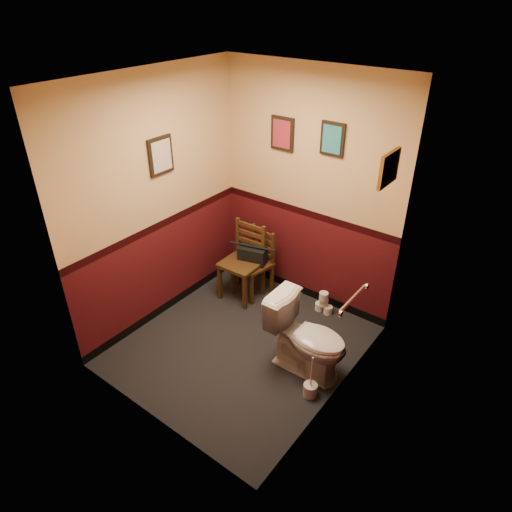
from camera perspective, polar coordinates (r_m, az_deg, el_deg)
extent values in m
cube|color=black|center=(4.98, -1.77, -11.11)|extent=(2.20, 2.40, 0.00)
cube|color=silver|center=(3.74, -2.48, 21.19)|extent=(2.20, 2.40, 0.00)
cube|color=#460E13|center=(5.08, 6.53, 7.82)|extent=(2.20, 0.00, 2.70)
cube|color=#460E13|center=(3.49, -14.57, -4.91)|extent=(2.20, 0.00, 2.70)
cube|color=#460E13|center=(4.89, -12.22, 6.33)|extent=(0.00, 2.40, 2.70)
cube|color=#460E13|center=(3.69, 11.37, -2.27)|extent=(0.00, 2.40, 2.70)
cylinder|color=silver|center=(4.12, 11.96, -5.22)|extent=(0.03, 0.50, 0.03)
cylinder|color=silver|center=(3.93, 10.58, -7.08)|extent=(0.02, 0.06, 0.06)
cylinder|color=silver|center=(4.30, 13.70, -3.70)|extent=(0.02, 0.06, 0.06)
cube|color=black|center=(5.04, 3.33, 15.03)|extent=(0.28, 0.03, 0.36)
cube|color=maroon|center=(5.03, 3.21, 14.98)|extent=(0.22, 0.01, 0.30)
cube|color=black|center=(4.73, 9.55, 14.22)|extent=(0.26, 0.03, 0.34)
cube|color=#26757B|center=(4.72, 9.45, 14.18)|extent=(0.20, 0.01, 0.28)
cube|color=black|center=(4.76, -11.84, 12.17)|extent=(0.03, 0.30, 0.38)
cube|color=#BEA596|center=(4.74, -11.70, 12.14)|extent=(0.01, 0.24, 0.31)
cube|color=olive|center=(3.89, 16.31, 10.46)|extent=(0.03, 0.34, 0.28)
cube|color=#BEA596|center=(3.90, 16.08, 10.52)|extent=(0.01, 0.28, 0.22)
imported|color=white|center=(4.49, 6.49, -10.16)|extent=(0.82, 0.46, 0.79)
cylinder|color=silver|center=(4.47, 6.79, -16.28)|extent=(0.13, 0.13, 0.13)
cylinder|color=silver|center=(4.31, 6.98, -14.29)|extent=(0.02, 0.02, 0.38)
cube|color=#422B14|center=(5.42, -1.85, -0.94)|extent=(0.45, 0.45, 0.04)
cube|color=#422B14|center=(5.52, -4.54, -3.24)|extent=(0.04, 0.04, 0.47)
cube|color=#422B14|center=(5.77, -2.19, -1.53)|extent=(0.04, 0.04, 0.47)
cube|color=#422B14|center=(5.33, -1.41, -4.57)|extent=(0.04, 0.04, 0.47)
cube|color=#422B14|center=(5.58, 0.88, -2.73)|extent=(0.04, 0.04, 0.47)
cube|color=#422B14|center=(5.53, -2.25, 2.58)|extent=(0.04, 0.04, 0.47)
cube|color=#422B14|center=(5.34, 0.96, 1.47)|extent=(0.04, 0.04, 0.47)
cube|color=#422B14|center=(5.50, -0.67, 0.85)|extent=(0.35, 0.04, 0.05)
cube|color=#422B14|center=(5.44, -0.67, 1.80)|extent=(0.35, 0.04, 0.05)
cube|color=#422B14|center=(5.39, -0.68, 2.76)|extent=(0.35, 0.04, 0.05)
cube|color=#422B14|center=(5.35, -0.69, 3.75)|extent=(0.35, 0.04, 0.05)
cube|color=#422B14|center=(5.50, -0.43, -1.01)|extent=(0.46, 0.46, 0.04)
cube|color=#422B14|center=(5.63, -2.84, -2.75)|extent=(0.04, 0.04, 0.42)
cube|color=#422B14|center=(5.81, -0.30, -1.51)|extent=(0.04, 0.04, 0.42)
cube|color=#422B14|center=(5.42, -0.56, -4.22)|extent=(0.04, 0.04, 0.42)
cube|color=#422B14|center=(5.61, 2.00, -2.88)|extent=(0.04, 0.04, 0.42)
cube|color=#422B14|center=(5.60, -0.28, 2.12)|extent=(0.04, 0.04, 0.42)
cube|color=#422B14|center=(5.39, 2.12, 0.84)|extent=(0.04, 0.04, 0.42)
cube|color=#422B14|center=(5.55, 0.89, 0.45)|extent=(0.32, 0.08, 0.04)
cube|color=#422B14|center=(5.50, 0.89, 1.28)|extent=(0.32, 0.08, 0.04)
cube|color=#422B14|center=(5.46, 0.90, 2.13)|extent=(0.32, 0.08, 0.04)
cube|color=#422B14|center=(5.41, 0.91, 2.99)|extent=(0.32, 0.08, 0.04)
cube|color=black|center=(5.43, -0.44, 0.08)|extent=(0.36, 0.25, 0.21)
cylinder|color=black|center=(5.37, -0.44, 1.21)|extent=(0.29, 0.10, 0.03)
cylinder|color=silver|center=(5.47, 7.93, -6.25)|extent=(0.10, 0.10, 0.09)
cylinder|color=silver|center=(5.43, 8.97, -6.67)|extent=(0.10, 0.10, 0.09)
cylinder|color=silver|center=(5.39, 8.48, -5.71)|extent=(0.10, 0.10, 0.09)
cylinder|color=silver|center=(5.32, 8.45, -4.99)|extent=(0.10, 0.10, 0.09)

